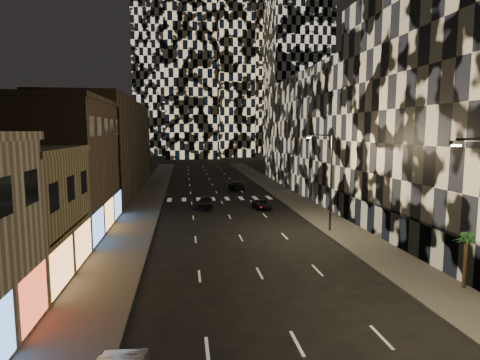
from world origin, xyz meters
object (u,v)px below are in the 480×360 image
object	(u,v)px
streetlight_far	(329,175)
car_dark_rightlane	(262,204)
car_dark_midlane	(206,202)
car_dark_oncoming	(236,185)
palm_tree	(466,242)

from	to	relation	value
streetlight_far	car_dark_rightlane	world-z (taller)	streetlight_far
car_dark_midlane	car_dark_oncoming	xyz separation A→B (m)	(5.74, 14.80, -0.05)
streetlight_far	palm_tree	distance (m)	15.02
car_dark_oncoming	streetlight_far	bearing A→B (deg)	94.15
car_dark_oncoming	car_dark_rightlane	size ratio (longest dim) A/B	1.26
streetlight_far	car_dark_midlane	distance (m)	17.85
car_dark_oncoming	car_dark_rightlane	distance (m)	16.31
car_dark_midlane	car_dark_oncoming	distance (m)	15.88
car_dark_rightlane	car_dark_midlane	bearing A→B (deg)	163.47
car_dark_rightlane	car_dark_oncoming	bearing A→B (deg)	89.37
palm_tree	car_dark_midlane	bearing A→B (deg)	116.29
palm_tree	car_dark_oncoming	bearing A→B (deg)	100.71
streetlight_far	car_dark_midlane	size ratio (longest dim) A/B	2.06
streetlight_far	palm_tree	size ratio (longest dim) A/B	2.68
car_dark_oncoming	palm_tree	distance (m)	43.64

